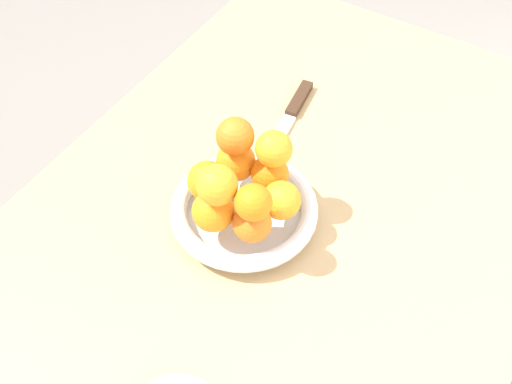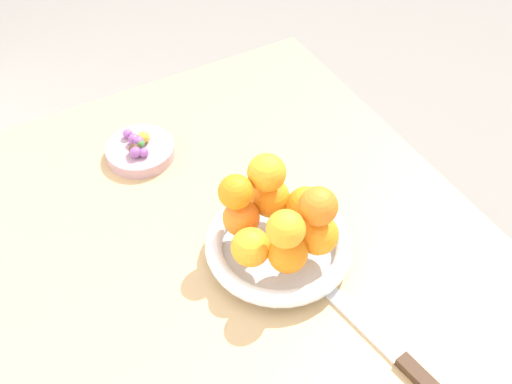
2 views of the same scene
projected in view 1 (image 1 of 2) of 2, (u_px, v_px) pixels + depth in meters
dining_table at (284, 244)px, 1.06m from camera, size 1.10×0.76×0.74m
fruit_bowl at (244, 211)px, 0.96m from camera, size 0.22×0.22×0.04m
orange_0 at (208, 181)px, 0.93m from camera, size 0.06×0.06×0.06m
orange_1 at (213, 211)px, 0.90m from camera, size 0.06×0.06×0.06m
orange_2 at (252, 223)px, 0.89m from camera, size 0.06×0.06×0.06m
orange_3 at (281, 200)px, 0.91m from camera, size 0.06×0.06×0.06m
orange_4 at (271, 172)px, 0.95m from camera, size 0.06×0.06×0.06m
orange_5 at (236, 162)px, 0.96m from camera, size 0.06×0.06×0.06m
orange_6 at (275, 148)px, 0.90m from camera, size 0.05×0.05×0.05m
orange_7 at (217, 185)px, 0.85m from camera, size 0.06×0.06×0.06m
orange_8 at (235, 136)px, 0.91m from camera, size 0.06×0.06×0.06m
orange_9 at (252, 202)px, 0.84m from camera, size 0.05×0.05×0.05m
knife at (287, 122)px, 1.11m from camera, size 0.26×0.06×0.01m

